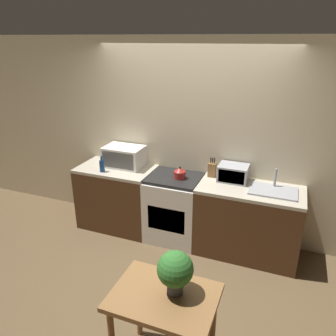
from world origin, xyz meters
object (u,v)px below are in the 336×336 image
Objects in this scene: bottle at (102,166)px; dining_table at (164,308)px; microwave at (124,156)px; toaster_oven at (233,173)px; kettle at (180,173)px; stove_range at (174,208)px.

bottle is 2.31m from dining_table.
microwave is 2.42m from dining_table.
bottle is at bearing -168.81° from toaster_oven.
kettle reaches higher than dining_table.
toaster_oven is (1.50, 0.04, -0.04)m from microwave.
stove_range is 1.95m from dining_table.
toaster_oven is at bearing 14.31° from kettle.
kettle is at bearing -8.01° from microwave.
bottle is at bearing -170.78° from kettle.
dining_table is at bearing -72.09° from stove_range.
stove_range is 4.16× the size of bottle.
microwave reaches higher than dining_table.
toaster_oven is (0.72, 0.15, 0.55)m from stove_range.
bottle reaches higher than dining_table.
stove_range is 2.51× the size of toaster_oven.
toaster_oven is (0.64, 0.16, 0.03)m from kettle.
bottle is at bearing -169.21° from stove_range.
dining_table is (0.60, -1.85, 0.19)m from stove_range.
microwave is 0.67× the size of dining_table.
dining_table is (-0.12, -2.00, -0.36)m from toaster_oven.
stove_range is at bearing -168.28° from toaster_oven.
kettle is at bearing 105.90° from dining_table.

